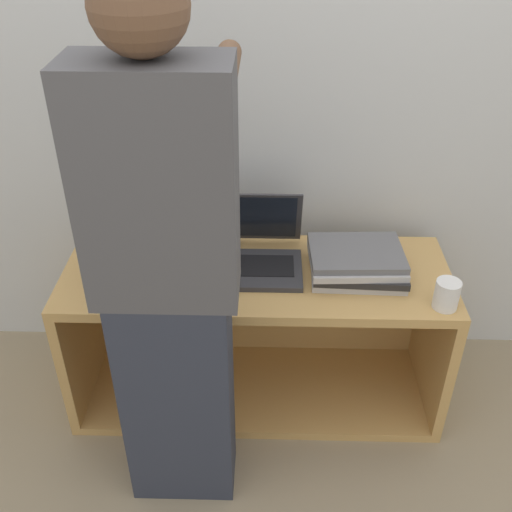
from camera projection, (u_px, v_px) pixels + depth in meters
The scene contains 9 objects.
ground_plane at pixel (255, 439), 2.27m from camera, with size 12.00×12.00×0.00m, color gray.
wall_back at pixel (259, 74), 2.11m from camera, with size 8.00×0.05×2.40m.
cart at pixel (257, 324), 2.36m from camera, with size 1.39×0.51×0.60m.
laptop_open at pixel (257, 252), 2.16m from camera, with size 0.32×0.33×0.25m.
laptop_stack_left at pixel (155, 251), 2.10m from camera, with size 0.34×0.26×0.17m.
laptop_stack_right at pixel (357, 263), 2.11m from camera, with size 0.35×0.27×0.10m.
person at pixel (168, 281), 1.67m from camera, with size 0.40×0.53×1.69m.
mug at pixel (447, 295), 1.95m from camera, with size 0.08×0.08×0.10m.
inventory_tag at pixel (151, 239), 2.01m from camera, with size 0.06×0.02×0.01m.
Camera 1 is at (0.04, -1.49, 1.84)m, focal length 42.00 mm.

